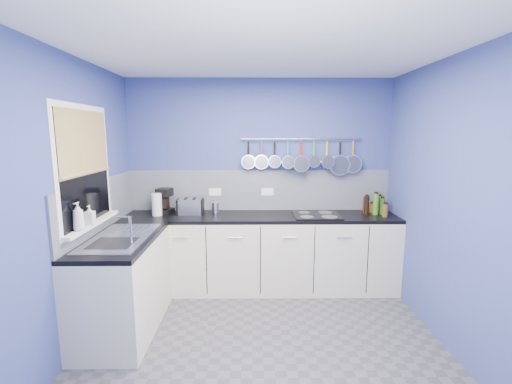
{
  "coord_description": "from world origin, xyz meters",
  "views": [
    {
      "loc": [
        -0.09,
        -2.84,
        1.85
      ],
      "look_at": [
        -0.05,
        0.75,
        1.25
      ],
      "focal_mm": 24.73,
      "sensor_mm": 36.0,
      "label": 1
    }
  ],
  "objects_px": {
    "canister": "(215,208)",
    "soap_bottle_b": "(90,215)",
    "paper_towel": "(157,205)",
    "hob": "(316,215)",
    "soap_bottle_a": "(78,216)",
    "coffee_maker": "(164,201)",
    "toaster": "(190,207)"
  },
  "relations": [
    {
      "from": "toaster",
      "to": "hob",
      "type": "height_order",
      "value": "toaster"
    },
    {
      "from": "soap_bottle_b",
      "to": "coffee_maker",
      "type": "distance_m",
      "value": 1.15
    },
    {
      "from": "soap_bottle_a",
      "to": "soap_bottle_b",
      "type": "bearing_deg",
      "value": 90.0
    },
    {
      "from": "soap_bottle_a",
      "to": "paper_towel",
      "type": "height_order",
      "value": "soap_bottle_a"
    },
    {
      "from": "soap_bottle_a",
      "to": "soap_bottle_b",
      "type": "relative_size",
      "value": 1.39
    },
    {
      "from": "soap_bottle_a",
      "to": "canister",
      "type": "distance_m",
      "value": 1.67
    },
    {
      "from": "canister",
      "to": "hob",
      "type": "relative_size",
      "value": 0.23
    },
    {
      "from": "paper_towel",
      "to": "hob",
      "type": "xyz_separation_m",
      "value": [
        1.86,
        -0.03,
        -0.12
      ]
    },
    {
      "from": "coffee_maker",
      "to": "toaster",
      "type": "height_order",
      "value": "coffee_maker"
    },
    {
      "from": "soap_bottle_a",
      "to": "coffee_maker",
      "type": "xyz_separation_m",
      "value": [
        0.39,
        1.28,
        -0.12
      ]
    },
    {
      "from": "coffee_maker",
      "to": "hob",
      "type": "xyz_separation_m",
      "value": [
        1.8,
        -0.13,
        -0.14
      ]
    },
    {
      "from": "coffee_maker",
      "to": "canister",
      "type": "height_order",
      "value": "coffee_maker"
    },
    {
      "from": "canister",
      "to": "hob",
      "type": "height_order",
      "value": "canister"
    },
    {
      "from": "soap_bottle_b",
      "to": "canister",
      "type": "bearing_deg",
      "value": 48.34
    },
    {
      "from": "paper_towel",
      "to": "hob",
      "type": "height_order",
      "value": "paper_towel"
    },
    {
      "from": "coffee_maker",
      "to": "hob",
      "type": "relative_size",
      "value": 0.57
    },
    {
      "from": "canister",
      "to": "soap_bottle_b",
      "type": "bearing_deg",
      "value": -131.66
    },
    {
      "from": "paper_towel",
      "to": "toaster",
      "type": "xyz_separation_m",
      "value": [
        0.38,
        0.05,
        -0.04
      ]
    },
    {
      "from": "soap_bottle_b",
      "to": "canister",
      "type": "relative_size",
      "value": 1.4
    },
    {
      "from": "soap_bottle_a",
      "to": "coffee_maker",
      "type": "height_order",
      "value": "soap_bottle_a"
    },
    {
      "from": "paper_towel",
      "to": "canister",
      "type": "xyz_separation_m",
      "value": [
        0.67,
        0.14,
        -0.07
      ]
    },
    {
      "from": "toaster",
      "to": "coffee_maker",
      "type": "bearing_deg",
      "value": 176.81
    },
    {
      "from": "soap_bottle_a",
      "to": "paper_towel",
      "type": "distance_m",
      "value": 1.23
    },
    {
      "from": "soap_bottle_b",
      "to": "paper_towel",
      "type": "relative_size",
      "value": 0.67
    },
    {
      "from": "soap_bottle_a",
      "to": "paper_towel",
      "type": "relative_size",
      "value": 0.93
    },
    {
      "from": "paper_towel",
      "to": "coffee_maker",
      "type": "relative_size",
      "value": 0.86
    },
    {
      "from": "coffee_maker",
      "to": "canister",
      "type": "relative_size",
      "value": 2.44
    },
    {
      "from": "soap_bottle_a",
      "to": "soap_bottle_b",
      "type": "distance_m",
      "value": 0.2
    },
    {
      "from": "hob",
      "to": "soap_bottle_a",
      "type": "bearing_deg",
      "value": -152.42
    },
    {
      "from": "soap_bottle_a",
      "to": "canister",
      "type": "height_order",
      "value": "soap_bottle_a"
    },
    {
      "from": "soap_bottle_b",
      "to": "coffee_maker",
      "type": "xyz_separation_m",
      "value": [
        0.39,
        1.08,
        -0.09
      ]
    },
    {
      "from": "soap_bottle_a",
      "to": "hob",
      "type": "height_order",
      "value": "soap_bottle_a"
    }
  ]
}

